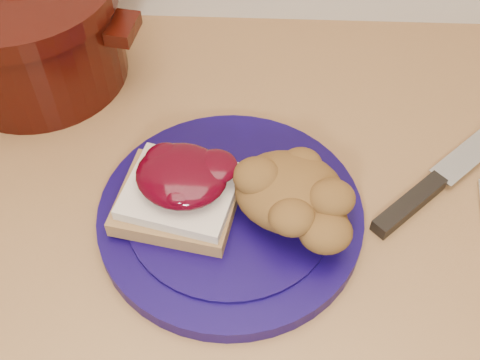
{
  "coord_description": "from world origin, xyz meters",
  "views": [
    {
      "loc": [
        0.01,
        1.02,
        1.47
      ],
      "look_at": [
        -0.01,
        1.44,
        0.95
      ],
      "focal_mm": 45.0,
      "sensor_mm": 36.0,
      "label": 1
    }
  ],
  "objects_px": {
    "dutch_oven": "(28,30)",
    "plate": "(231,215)",
    "pepper_grinder": "(28,5)",
    "chef_knife": "(431,186)"
  },
  "relations": [
    {
      "from": "dutch_oven",
      "to": "plate",
      "type": "bearing_deg",
      "value": -40.95
    },
    {
      "from": "dutch_oven",
      "to": "pepper_grinder",
      "type": "distance_m",
      "value": 0.06
    },
    {
      "from": "dutch_oven",
      "to": "pepper_grinder",
      "type": "xyz_separation_m",
      "value": [
        -0.02,
        0.06,
        -0.0
      ]
    },
    {
      "from": "dutch_oven",
      "to": "pepper_grinder",
      "type": "relative_size",
      "value": 2.21
    },
    {
      "from": "pepper_grinder",
      "to": "plate",
      "type": "bearing_deg",
      "value": -45.49
    },
    {
      "from": "dutch_oven",
      "to": "pepper_grinder",
      "type": "height_order",
      "value": "dutch_oven"
    },
    {
      "from": "chef_knife",
      "to": "pepper_grinder",
      "type": "relative_size",
      "value": 1.71
    },
    {
      "from": "chef_knife",
      "to": "plate",
      "type": "bearing_deg",
      "value": 149.25
    },
    {
      "from": "plate",
      "to": "chef_knife",
      "type": "bearing_deg",
      "value": 12.66
    },
    {
      "from": "plate",
      "to": "dutch_oven",
      "type": "distance_m",
      "value": 0.38
    }
  ]
}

